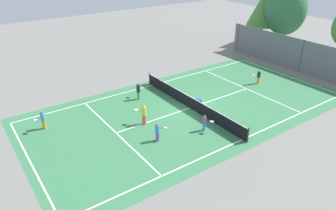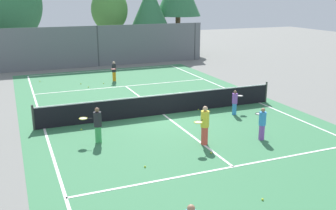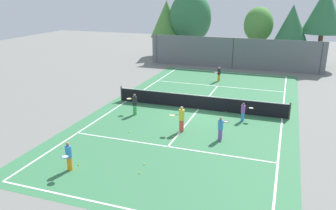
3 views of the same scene
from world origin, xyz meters
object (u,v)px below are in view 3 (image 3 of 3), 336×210
(tennis_ball_3, at_px, (173,136))
(tennis_ball_4, at_px, (140,173))
(player_2, at_px, (181,119))
(tennis_ball_12, at_px, (208,81))
(ball_crate, at_px, (199,102))
(tennis_ball_7, at_px, (226,112))
(player_5, at_px, (69,156))
(player_3, at_px, (221,128))
(tennis_ball_9, at_px, (194,79))
(tennis_ball_6, at_px, (197,103))
(tennis_ball_5, at_px, (176,73))
(tennis_ball_8, at_px, (79,165))
(tennis_ball_0, at_px, (144,164))
(player_1, at_px, (243,112))
(player_0, at_px, (219,74))
(player_4, at_px, (135,104))
(tennis_ball_11, at_px, (129,132))
(tennis_ball_1, at_px, (140,106))
(tennis_ball_2, at_px, (194,82))
(tennis_ball_10, at_px, (61,147))

(tennis_ball_3, relative_size, tennis_ball_4, 1.00)
(player_2, distance_m, tennis_ball_12, 11.92)
(ball_crate, relative_size, tennis_ball_7, 6.80)
(tennis_ball_4, bearing_deg, player_5, -166.46)
(player_5, relative_size, tennis_ball_12, 20.69)
(player_3, bearing_deg, player_2, 170.84)
(tennis_ball_9, bearing_deg, tennis_ball_7, -61.30)
(tennis_ball_3, bearing_deg, tennis_ball_7, 68.38)
(tennis_ball_4, relative_size, tennis_ball_6, 1.00)
(player_5, height_order, tennis_ball_5, player_5)
(tennis_ball_12, bearing_deg, tennis_ball_8, -97.08)
(tennis_ball_0, xyz_separation_m, tennis_ball_3, (0.25, 3.50, 0.00))
(player_1, xyz_separation_m, tennis_ball_4, (-3.44, -8.15, -0.59))
(player_1, xyz_separation_m, player_3, (-0.79, -3.29, 0.06))
(player_5, bearing_deg, player_0, 80.37)
(player_5, bearing_deg, ball_crate, 74.64)
(tennis_ball_4, xyz_separation_m, tennis_ball_6, (-0.14, 10.60, 0.00))
(tennis_ball_12, bearing_deg, player_4, -104.38)
(ball_crate, xyz_separation_m, tennis_ball_11, (-2.48, -6.41, -0.15))
(tennis_ball_1, bearing_deg, player_2, -39.84)
(player_1, relative_size, tennis_ball_2, 18.07)
(player_1, height_order, tennis_ball_1, player_1)
(tennis_ball_5, distance_m, tennis_ball_11, 15.25)
(ball_crate, bearing_deg, tennis_ball_1, -153.52)
(player_3, relative_size, tennis_ball_11, 19.84)
(player_2, bearing_deg, player_3, -9.16)
(player_3, relative_size, tennis_ball_0, 19.84)
(tennis_ball_4, height_order, tennis_ball_9, same)
(tennis_ball_2, distance_m, tennis_ball_9, 1.10)
(tennis_ball_5, xyz_separation_m, tennis_ball_6, (4.47, -8.63, 0.00))
(tennis_ball_9, xyz_separation_m, tennis_ball_11, (-0.24, -13.36, 0.00))
(tennis_ball_11, bearing_deg, player_5, -97.31)
(tennis_ball_11, bearing_deg, tennis_ball_9, 88.95)
(player_5, distance_m, tennis_ball_2, 17.21)
(tennis_ball_1, xyz_separation_m, tennis_ball_11, (1.30, -4.53, 0.00))
(tennis_ball_0, relative_size, tennis_ball_8, 1.00)
(tennis_ball_0, distance_m, tennis_ball_3, 3.51)
(player_2, xyz_separation_m, tennis_ball_2, (-2.28, 11.17, -0.76))
(tennis_ball_0, distance_m, tennis_ball_12, 16.27)
(tennis_ball_1, bearing_deg, player_1, -3.98)
(player_4, xyz_separation_m, tennis_ball_12, (2.59, 10.10, -0.70))
(tennis_ball_1, distance_m, tennis_ball_7, 5.99)
(tennis_ball_12, bearing_deg, tennis_ball_11, -97.21)
(player_0, xyz_separation_m, tennis_ball_10, (-4.91, -16.52, -0.65))
(player_1, distance_m, tennis_ball_11, 7.20)
(player_3, xyz_separation_m, tennis_ball_11, (-5.14, -0.74, -0.65))
(tennis_ball_8, xyz_separation_m, tennis_ball_11, (0.51, 4.36, 0.00))
(tennis_ball_2, height_order, tennis_ball_7, same)
(tennis_ball_6, height_order, tennis_ball_12, same)
(tennis_ball_0, bearing_deg, tennis_ball_6, 90.02)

